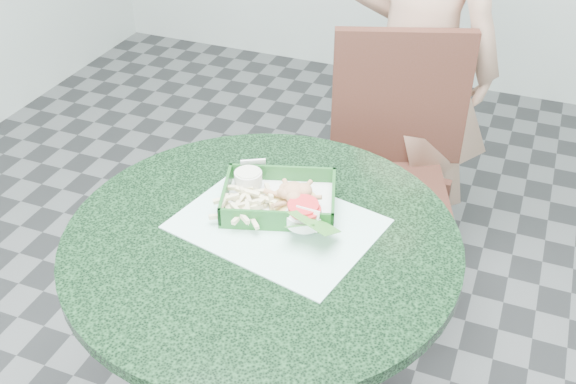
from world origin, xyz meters
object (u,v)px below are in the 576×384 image
at_px(cafe_table, 263,297).
at_px(diner_person, 417,61).
at_px(dining_chair, 387,159).
at_px(sauce_ramekin, 256,180).
at_px(crab_sandwich, 290,205).
at_px(food_basket, 279,208).

xyz_separation_m(cafe_table, diner_person, (0.11, 1.03, 0.18)).
xyz_separation_m(dining_chair, sauce_ramekin, (-0.18, -0.62, 0.27)).
bearing_deg(diner_person, cafe_table, 89.72).
xyz_separation_m(diner_person, crab_sandwich, (-0.08, -0.94, 0.04)).
distance_m(diner_person, sauce_ramekin, 0.91).
xyz_separation_m(food_basket, crab_sandwich, (0.03, -0.02, 0.03)).
bearing_deg(diner_person, crab_sandwich, 91.08).
bearing_deg(food_basket, diner_person, 82.94).
height_order(cafe_table, sauce_ramekin, sauce_ramekin).
height_order(dining_chair, sauce_ramekin, dining_chair).
height_order(cafe_table, diner_person, diner_person).
distance_m(cafe_table, diner_person, 1.05).
xyz_separation_m(dining_chair, crab_sandwich, (-0.07, -0.68, 0.27)).
xyz_separation_m(cafe_table, food_basket, (-0.00, 0.11, 0.19)).
bearing_deg(dining_chair, crab_sandwich, -114.90).
height_order(crab_sandwich, sauce_ramekin, crab_sandwich).
height_order(diner_person, food_basket, diner_person).
bearing_deg(cafe_table, crab_sandwich, 70.12).
bearing_deg(dining_chair, diner_person, 68.41).
relative_size(cafe_table, sauce_ramekin, 13.46).
xyz_separation_m(diner_person, sauce_ramekin, (-0.19, -0.88, 0.04)).
relative_size(cafe_table, food_basket, 3.45).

